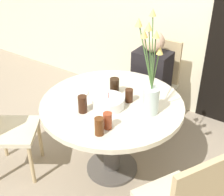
% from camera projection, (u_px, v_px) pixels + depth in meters
% --- Properties ---
extents(ground_plane, '(16.00, 16.00, 0.00)m').
position_uv_depth(ground_plane, '(112.00, 168.00, 2.82)').
color(ground_plane, gray).
extents(dining_table, '(1.13, 1.13, 0.71)m').
position_uv_depth(dining_table, '(112.00, 117.00, 2.53)').
color(dining_table, beige).
rests_on(dining_table, ground_plane).
extents(chair_right_flank, '(0.42, 0.42, 0.90)m').
position_uv_depth(chair_right_flank, '(157.00, 78.00, 3.23)').
color(chair_right_flank, beige).
rests_on(chair_right_flank, ground_plane).
extents(chair_far_back, '(0.55, 0.55, 0.90)m').
position_uv_depth(chair_far_back, '(1.00, 123.00, 2.56)').
color(chair_far_back, beige).
rests_on(chair_far_back, ground_plane).
extents(birthday_cake, '(0.25, 0.25, 0.13)m').
position_uv_depth(birthday_cake, '(108.00, 102.00, 2.37)').
color(birthday_cake, white).
rests_on(birthday_cake, dining_table).
extents(flower_vase, '(0.25, 0.31, 0.74)m').
position_uv_depth(flower_vase, '(150.00, 87.00, 2.21)').
color(flower_vase, '#B2C6C1').
rests_on(flower_vase, dining_table).
extents(side_plate, '(0.19, 0.19, 0.01)m').
position_uv_depth(side_plate, '(77.00, 93.00, 2.57)').
color(side_plate, silver).
rests_on(side_plate, dining_table).
extents(drink_glass_0, '(0.06, 0.06, 0.11)m').
position_uv_depth(drink_glass_0, '(129.00, 96.00, 2.43)').
color(drink_glass_0, '#33190C').
rests_on(drink_glass_0, dining_table).
extents(drink_glass_1, '(0.06, 0.06, 0.12)m').
position_uv_depth(drink_glass_1, '(107.00, 121.00, 2.14)').
color(drink_glass_1, maroon).
rests_on(drink_glass_1, dining_table).
extents(drink_glass_2, '(0.08, 0.08, 0.14)m').
position_uv_depth(drink_glass_2, '(114.00, 86.00, 2.53)').
color(drink_glass_2, black).
rests_on(drink_glass_2, dining_table).
extents(drink_glass_3, '(0.06, 0.06, 0.13)m').
position_uv_depth(drink_glass_3, '(99.00, 126.00, 2.07)').
color(drink_glass_3, '#51280F').
rests_on(drink_glass_3, dining_table).
extents(drink_glass_4, '(0.07, 0.07, 0.13)m').
position_uv_depth(drink_glass_4, '(83.00, 104.00, 2.30)').
color(drink_glass_4, '#33190C').
rests_on(drink_glass_4, dining_table).
extents(person_woman, '(0.34, 0.24, 1.06)m').
position_uv_depth(person_woman, '(151.00, 86.00, 3.11)').
color(person_woman, '#383333').
rests_on(person_woman, ground_plane).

